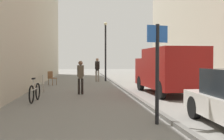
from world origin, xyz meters
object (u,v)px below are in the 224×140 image
(bicycle_leaning, at_px, (35,92))
(pedestrian_mid_block, at_px, (81,75))
(street_sign_post, at_px, (157,65))
(lamp_post, at_px, (106,47))
(delivery_van, at_px, (168,69))
(pedestrian_main_foreground, at_px, (97,68))
(cafe_chair_near_window, at_px, (51,77))
(cafe_chair_by_doorway, at_px, (41,82))

(bicycle_leaning, bearing_deg, pedestrian_mid_block, 54.48)
(street_sign_post, distance_m, lamp_post, 14.98)
(delivery_van, bearing_deg, pedestrian_main_foreground, 107.85)
(pedestrian_main_foreground, distance_m, lamp_post, 1.85)
(street_sign_post, xyz_separation_m, lamp_post, (-0.03, 14.93, 1.18))
(pedestrian_main_foreground, distance_m, bicycle_leaning, 10.63)
(pedestrian_main_foreground, bearing_deg, bicycle_leaning, -94.04)
(lamp_post, height_order, bicycle_leaning, lamp_post)
(street_sign_post, distance_m, cafe_chair_near_window, 12.47)
(lamp_post, bearing_deg, pedestrian_main_foreground, -146.51)
(bicycle_leaning, bearing_deg, delivery_van, 20.60)
(delivery_van, height_order, bicycle_leaning, delivery_van)
(cafe_chair_near_window, height_order, cafe_chair_by_doorway, same)
(cafe_chair_by_doorway, bearing_deg, cafe_chair_near_window, -0.12)
(delivery_van, xyz_separation_m, cafe_chair_near_window, (-6.31, 5.61, -0.68))
(street_sign_post, relative_size, lamp_post, 0.55)
(lamp_post, xyz_separation_m, cafe_chair_near_window, (-3.95, -3.15, -2.18))
(delivery_van, relative_size, cafe_chair_by_doorway, 5.43)
(pedestrian_main_foreground, distance_m, cafe_chair_by_doorway, 7.79)
(lamp_post, height_order, cafe_chair_by_doorway, lamp_post)
(delivery_van, relative_size, cafe_chair_near_window, 5.43)
(street_sign_post, height_order, cafe_chair_near_window, street_sign_post)
(street_sign_post, xyz_separation_m, bicycle_leaning, (-3.83, 4.33, -1.16))
(street_sign_post, bearing_deg, pedestrian_mid_block, -88.75)
(lamp_post, bearing_deg, cafe_chair_by_doorway, -118.08)
(pedestrian_mid_block, distance_m, cafe_chair_near_window, 5.60)
(street_sign_post, xyz_separation_m, cafe_chair_near_window, (-3.98, 11.78, -1.00))
(bicycle_leaning, xyz_separation_m, cafe_chair_by_doorway, (-0.19, 3.11, 0.17))
(pedestrian_mid_block, relative_size, street_sign_post, 0.63)
(bicycle_leaning, xyz_separation_m, cafe_chair_near_window, (-0.14, 7.45, 0.17))
(pedestrian_main_foreground, height_order, cafe_chair_near_window, pedestrian_main_foreground)
(pedestrian_main_foreground, relative_size, pedestrian_mid_block, 1.12)
(pedestrian_main_foreground, height_order, delivery_van, delivery_van)
(lamp_post, height_order, cafe_chair_near_window, lamp_post)
(cafe_chair_near_window, xyz_separation_m, cafe_chair_by_doorway, (-0.05, -4.34, 0.00))
(pedestrian_main_foreground, xyz_separation_m, bicycle_leaning, (-3.11, -10.14, -0.69))
(delivery_van, bearing_deg, cafe_chair_by_doorway, 166.40)
(delivery_van, relative_size, lamp_post, 1.07)
(pedestrian_mid_block, distance_m, cafe_chair_by_doorway, 2.25)
(pedestrian_mid_block, bearing_deg, cafe_chair_by_doorway, 156.84)
(pedestrian_main_foreground, relative_size, cafe_chair_near_window, 1.97)
(delivery_van, relative_size, street_sign_post, 1.96)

